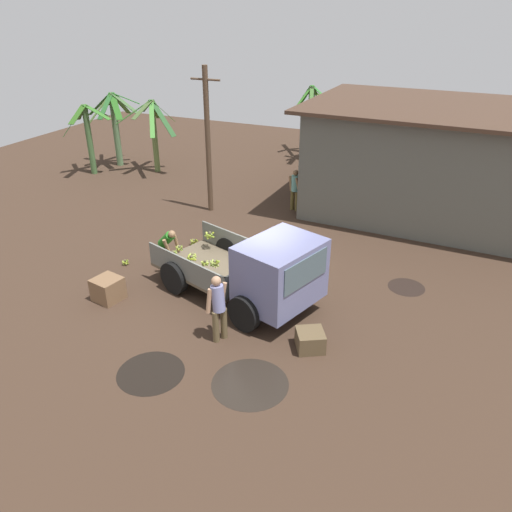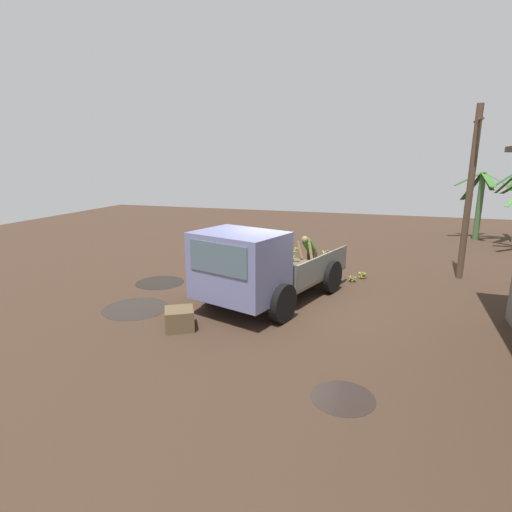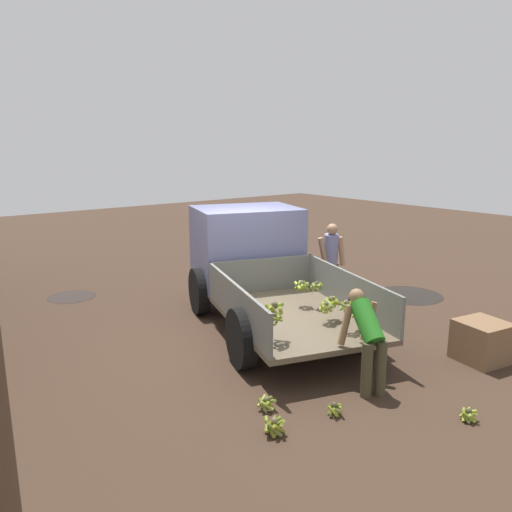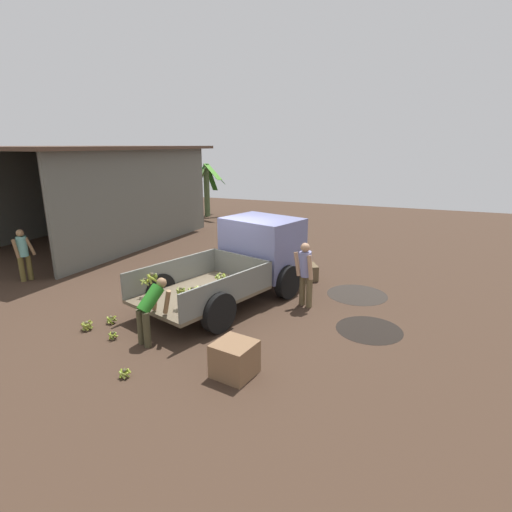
% 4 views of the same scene
% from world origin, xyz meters
% --- Properties ---
extents(ground, '(36.00, 36.00, 0.00)m').
position_xyz_m(ground, '(0.00, 0.00, 0.00)').
color(ground, '#3B2A1E').
extents(mud_patch_0, '(1.42, 1.42, 0.01)m').
position_xyz_m(mud_patch_0, '(-0.48, -3.97, 0.00)').
color(mud_patch_0, black).
rests_on(mud_patch_0, ground).
extents(mud_patch_1, '(0.98, 0.98, 0.01)m').
position_xyz_m(mud_patch_1, '(3.84, 1.75, 0.00)').
color(mud_patch_1, black).
rests_on(mud_patch_1, ground).
extents(mud_patch_2, '(1.58, 1.58, 0.01)m').
position_xyz_m(mud_patch_2, '(1.56, -3.43, 0.00)').
color(mud_patch_2, black).
rests_on(mud_patch_2, ground).
extents(cargo_truck, '(4.87, 3.25, 1.96)m').
position_xyz_m(cargo_truck, '(0.75, -0.73, 1.04)').
color(cargo_truck, brown).
rests_on(cargo_truck, ground).
extents(warehouse_shed, '(9.44, 6.54, 3.80)m').
position_xyz_m(warehouse_shed, '(4.32, 7.56, 2.70)').
color(warehouse_shed, '#5D5D55').
rests_on(warehouse_shed, ground).
extents(banana_palm_2, '(2.12, 2.36, 2.86)m').
position_xyz_m(banana_palm_2, '(10.77, 6.04, 1.54)').
color(banana_palm_2, '#485B37').
rests_on(banana_palm_2, ground).
extents(person_foreground_visitor, '(0.46, 0.59, 1.61)m').
position_xyz_m(person_foreground_visitor, '(0.28, -2.33, 0.90)').
color(person_foreground_visitor, brown).
rests_on(person_foreground_visitor, ground).
extents(person_worker_loading, '(0.70, 0.64, 1.28)m').
position_xyz_m(person_worker_loading, '(-2.64, 0.05, 0.75)').
color(person_worker_loading, '#403B26').
rests_on(person_worker_loading, ground).
extents(person_bystander_near_shed, '(0.57, 0.39, 1.53)m').
position_xyz_m(person_bystander_near_shed, '(-0.85, 5.75, 0.85)').
color(person_bystander_near_shed, brown).
rests_on(person_bystander_near_shed, ground).
extents(banana_bunch_on_ground_0, '(0.28, 0.28, 0.21)m').
position_xyz_m(banana_bunch_on_ground_0, '(-2.73, 1.68, 0.11)').
color(banana_bunch_on_ground_0, brown).
rests_on(banana_bunch_on_ground_0, ground).
extents(banana_bunch_on_ground_1, '(0.20, 0.20, 0.17)m').
position_xyz_m(banana_bunch_on_ground_1, '(-2.87, 0.86, 0.10)').
color(banana_bunch_on_ground_1, '#463F2D').
rests_on(banana_bunch_on_ground_1, ground).
extents(banana_bunch_on_ground_2, '(0.20, 0.21, 0.16)m').
position_xyz_m(banana_bunch_on_ground_2, '(-3.90, -0.28, 0.08)').
color(banana_bunch_on_ground_2, '#453E2D').
rests_on(banana_bunch_on_ground_2, ground).
extents(banana_bunch_on_ground_3, '(0.23, 0.23, 0.18)m').
position_xyz_m(banana_bunch_on_ground_3, '(-2.28, 1.42, 0.10)').
color(banana_bunch_on_ground_3, brown).
rests_on(banana_bunch_on_ground_3, ground).
extents(wooden_crate_0, '(0.77, 0.77, 0.60)m').
position_xyz_m(wooden_crate_0, '(-3.12, -2.00, 0.30)').
color(wooden_crate_0, brown).
rests_on(wooden_crate_0, ground).
extents(wooden_crate_1, '(0.81, 0.81, 0.44)m').
position_xyz_m(wooden_crate_1, '(2.29, -1.83, 0.22)').
color(wooden_crate_1, brown).
rests_on(wooden_crate_1, ground).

